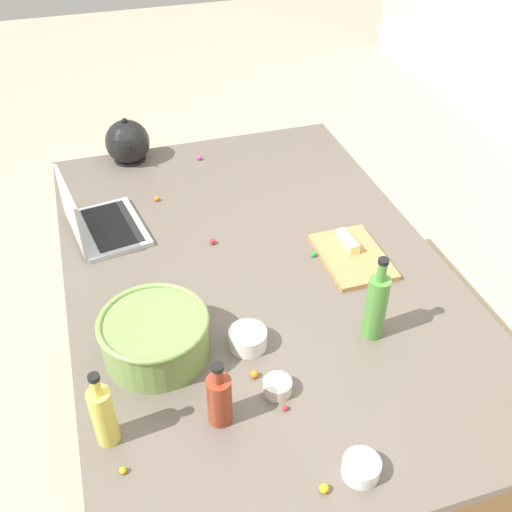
# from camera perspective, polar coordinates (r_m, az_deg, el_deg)

# --- Properties ---
(ground_plane) EXTENTS (12.00, 12.00, 0.00)m
(ground_plane) POSITION_cam_1_polar(r_m,az_deg,el_deg) (2.61, 0.00, -16.51)
(ground_plane) COLOR #B7A88E
(island_counter) EXTENTS (1.79, 1.20, 0.90)m
(island_counter) POSITION_cam_1_polar(r_m,az_deg,el_deg) (2.25, 0.00, -9.95)
(island_counter) COLOR olive
(island_counter) RESTS_ON ground
(laptop) EXTENTS (0.34, 0.28, 0.22)m
(laptop) POSITION_cam_1_polar(r_m,az_deg,el_deg) (2.13, -14.90, 3.10)
(laptop) COLOR #B7B7BC
(laptop) RESTS_ON island_counter
(mixing_bowl_large) EXTENTS (0.30, 0.30, 0.13)m
(mixing_bowl_large) POSITION_cam_1_polar(r_m,az_deg,el_deg) (1.65, -9.60, -7.47)
(mixing_bowl_large) COLOR #72934C
(mixing_bowl_large) RESTS_ON island_counter
(bottle_olive) EXTENTS (0.06, 0.06, 0.27)m
(bottle_olive) POSITION_cam_1_polar(r_m,az_deg,el_deg) (1.68, 11.35, -4.63)
(bottle_olive) COLOR #4C8C38
(bottle_olive) RESTS_ON island_counter
(bottle_soy) EXTENTS (0.06, 0.06, 0.20)m
(bottle_soy) POSITION_cam_1_polar(r_m,az_deg,el_deg) (1.48, -3.50, -13.37)
(bottle_soy) COLOR maroon
(bottle_soy) RESTS_ON island_counter
(bottle_oil) EXTENTS (0.06, 0.06, 0.23)m
(bottle_oil) POSITION_cam_1_polar(r_m,az_deg,el_deg) (1.47, -14.33, -14.42)
(bottle_oil) COLOR #DBC64C
(bottle_oil) RESTS_ON island_counter
(kettle) EXTENTS (0.21, 0.18, 0.20)m
(kettle) POSITION_cam_1_polar(r_m,az_deg,el_deg) (2.53, -12.12, 10.51)
(kettle) COLOR black
(kettle) RESTS_ON island_counter
(cutting_board) EXTENTS (0.29, 0.20, 0.02)m
(cutting_board) POSITION_cam_1_polar(r_m,az_deg,el_deg) (1.99, 9.17, -0.06)
(cutting_board) COLOR #AD7F4C
(cutting_board) RESTS_ON island_counter
(butter_stick_left) EXTENTS (0.11, 0.05, 0.04)m
(butter_stick_left) POSITION_cam_1_polar(r_m,az_deg,el_deg) (2.01, 8.68, 1.37)
(butter_stick_left) COLOR #F4E58C
(butter_stick_left) RESTS_ON cutting_board
(ramekin_small) EXTENTS (0.08, 0.08, 0.04)m
(ramekin_small) POSITION_cam_1_polar(r_m,az_deg,el_deg) (1.57, 2.05, -12.30)
(ramekin_small) COLOR beige
(ramekin_small) RESTS_ON island_counter
(ramekin_medium) EXTENTS (0.09, 0.09, 0.04)m
(ramekin_medium) POSITION_cam_1_polar(r_m,az_deg,el_deg) (1.45, 9.97, -19.22)
(ramekin_medium) COLOR white
(ramekin_medium) RESTS_ON island_counter
(ramekin_wide) EXTENTS (0.11, 0.11, 0.05)m
(ramekin_wide) POSITION_cam_1_polar(r_m,az_deg,el_deg) (1.67, -0.79, -7.87)
(ramekin_wide) COLOR white
(ramekin_wide) RESTS_ON island_counter
(candy_0) EXTENTS (0.02, 0.02, 0.02)m
(candy_0) POSITION_cam_1_polar(r_m,az_deg,el_deg) (2.28, -9.44, 5.39)
(candy_0) COLOR orange
(candy_0) RESTS_ON island_counter
(candy_1) EXTENTS (0.02, 0.02, 0.02)m
(candy_1) POSITION_cam_1_polar(r_m,az_deg,el_deg) (1.98, 5.56, 0.06)
(candy_1) COLOR green
(candy_1) RESTS_ON island_counter
(candy_2) EXTENTS (0.01, 0.01, 0.01)m
(candy_2) POSITION_cam_1_polar(r_m,az_deg,el_deg) (1.55, 2.80, -14.24)
(candy_2) COLOR red
(candy_2) RESTS_ON island_counter
(candy_3) EXTENTS (0.02, 0.02, 0.02)m
(candy_3) POSITION_cam_1_polar(r_m,az_deg,el_deg) (1.61, -0.17, -11.19)
(candy_3) COLOR orange
(candy_3) RESTS_ON island_counter
(candy_4) EXTENTS (0.02, 0.02, 0.02)m
(candy_4) POSITION_cam_1_polar(r_m,az_deg,el_deg) (1.43, 6.50, -21.12)
(candy_4) COLOR yellow
(candy_4) RESTS_ON island_counter
(candy_5) EXTENTS (0.02, 0.02, 0.02)m
(candy_5) POSITION_cam_1_polar(r_m,az_deg,el_deg) (1.48, -12.56, -19.31)
(candy_5) COLOR yellow
(candy_5) RESTS_ON island_counter
(candy_6) EXTENTS (0.02, 0.02, 0.02)m
(candy_6) POSITION_cam_1_polar(r_m,az_deg,el_deg) (2.52, -5.40, 9.27)
(candy_6) COLOR #CC3399
(candy_6) RESTS_ON island_counter
(candy_8) EXTENTS (0.02, 0.02, 0.02)m
(candy_8) POSITION_cam_1_polar(r_m,az_deg,el_deg) (2.04, -4.14, 1.39)
(candy_8) COLOR red
(candy_8) RESTS_ON island_counter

